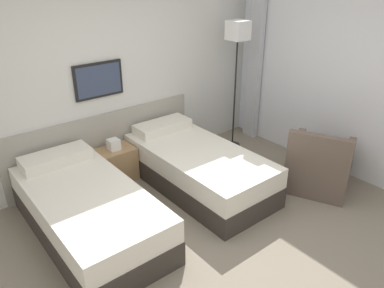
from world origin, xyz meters
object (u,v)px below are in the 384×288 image
nightstand (116,164)px  floor_lamp (238,40)px  bed_near_window (197,167)px  bed_near_door (88,211)px  armchair (319,167)px

nightstand → floor_lamp: (1.96, -0.21, 1.42)m
bed_near_window → nightstand: 1.09m
bed_near_door → floor_lamp: (2.71, 0.58, 1.38)m
bed_near_window → nightstand: bearing=133.8°
bed_near_window → floor_lamp: bearing=25.5°
bed_near_window → armchair: size_ratio=1.96×
nightstand → armchair: bearing=-42.4°
floor_lamp → armchair: floor_lamp is taller
nightstand → floor_lamp: size_ratio=0.31×
bed_near_door → bed_near_window: same height
bed_near_door → bed_near_window: (1.50, 0.00, 0.00)m
floor_lamp → armchair: 2.09m
bed_near_window → floor_lamp: (1.21, 0.58, 1.38)m
bed_near_door → armchair: size_ratio=1.96×
floor_lamp → armchair: bearing=-90.5°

